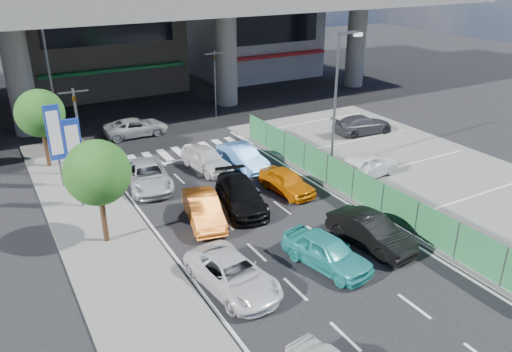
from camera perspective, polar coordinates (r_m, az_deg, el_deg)
ground at (r=22.46m, az=3.64°, el=-7.62°), size 120.00×120.00×0.00m
parking_lot at (r=30.46m, az=19.14°, el=-0.14°), size 12.00×28.00×0.06m
sidewalk_left at (r=23.37m, az=-16.66°, el=-7.17°), size 4.00×30.00×0.12m
fence_run at (r=25.67m, az=12.44°, el=-1.69°), size 0.16×22.00×1.80m
expressway at (r=39.54m, az=-14.63°, el=18.76°), size 64.00×14.00×10.75m
building_center at (r=50.25m, az=-18.12°, el=17.82°), size 14.00×10.90×15.00m
building_east at (r=55.15m, az=-0.52°, el=17.76°), size 12.00×10.90×12.00m
traffic_light_left at (r=29.35m, az=-19.88°, el=7.01°), size 1.60×1.24×5.20m
traffic_light_right at (r=39.29m, az=-4.77°, el=12.25°), size 1.60×1.24×5.20m
street_lamp_right at (r=29.13m, az=9.39°, el=9.69°), size 1.65×0.22×8.00m
street_lamp_left at (r=34.92m, az=-22.22°, el=10.58°), size 1.65×0.22×8.00m
signboard_near at (r=25.68m, az=-20.05°, el=2.65°), size 0.80×0.14×4.70m
signboard_far at (r=28.45m, az=-21.99°, el=4.34°), size 0.80×0.14×4.70m
tree_near at (r=21.91m, az=-17.66°, el=0.34°), size 2.80×2.80×4.80m
tree_far at (r=31.69m, az=-23.46°, el=6.58°), size 2.80×2.80×4.80m
sedan_white_mid_left at (r=19.31m, az=-2.67°, el=-11.16°), size 2.61×4.73×1.25m
taxi_teal_mid at (r=20.71m, az=8.09°, el=-8.55°), size 2.47×4.31×1.38m
hatch_black_mid_right at (r=22.46m, az=12.99°, el=-6.21°), size 1.99×4.34×1.38m
taxi_orange_left at (r=23.89m, az=-6.03°, el=-3.82°), size 2.26×4.31×1.35m
sedan_black_mid at (r=25.18m, az=-1.73°, el=-2.15°), size 2.94×5.07×1.38m
taxi_orange_right at (r=26.85m, az=3.55°, el=-0.64°), size 1.86×3.80×1.25m
wagon_silver_front_left at (r=28.07m, az=-12.27°, el=0.04°), size 2.81×5.00×1.32m
sedan_white_front_mid at (r=29.80m, az=-5.69°, el=1.96°), size 2.09×4.21×1.38m
kei_truck_front_right at (r=30.01m, az=-1.55°, el=2.21°), size 1.71×4.22×1.36m
crossing_wagon_silver at (r=36.59m, az=-13.56°, el=5.44°), size 4.55×2.22×1.24m
parked_sedan_white at (r=29.19m, az=12.43°, el=1.26°), size 4.53×2.27×1.48m
parked_sedan_dgrey at (r=36.62m, az=12.07°, el=5.75°), size 4.66×2.26×1.31m
traffic_cone at (r=29.43m, az=10.96°, el=0.67°), size 0.33×0.33×0.62m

